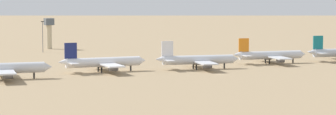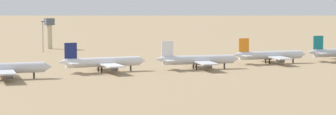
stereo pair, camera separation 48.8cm
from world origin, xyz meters
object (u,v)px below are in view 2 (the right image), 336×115
parked_jet_white_2 (197,60)px  parked_jet_navy_1 (102,62)px  control_tower (49,30)px  parked_jet_orange_3 (270,55)px  light_pole_mid (43,35)px

parked_jet_white_2 → parked_jet_navy_1: bearing=-179.0°
parked_jet_white_2 → control_tower: 143.21m
parked_jet_orange_3 → control_tower: (-69.16, 134.31, 7.06)m
parked_jet_navy_1 → light_pole_mid: size_ratio=2.26×
parked_jet_navy_1 → control_tower: control_tower is taller
parked_jet_navy_1 → parked_jet_orange_3: size_ratio=1.05×
parked_jet_white_2 → control_tower: bearing=112.3°
parked_jet_navy_1 → control_tower: 133.64m
parked_jet_navy_1 → parked_jet_orange_3: 87.06m
parked_jet_navy_1 → control_tower: size_ratio=2.18×
light_pole_mid → parked_jet_white_2: bearing=-73.1°
control_tower → light_pole_mid: control_tower is taller
parked_jet_navy_1 → light_pole_mid: 110.67m
parked_jet_orange_3 → light_pole_mid: bearing=135.7°
control_tower → light_pole_mid: size_ratio=1.04×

